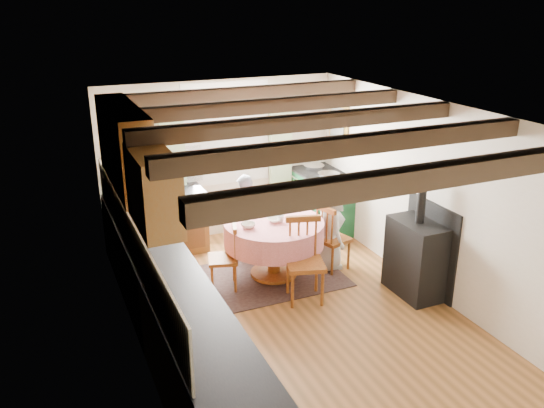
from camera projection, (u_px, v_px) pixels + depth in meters
name	position (u px, v px, depth m)	size (l,w,h in m)	color
floor	(299.00, 319.00, 6.48)	(3.60, 5.50, 0.00)	#965D2E
ceiling	(304.00, 114.00, 5.65)	(3.60, 5.50, 0.00)	white
wall_back	(221.00, 160.00, 8.43)	(3.60, 0.00, 2.40)	silver
wall_front	(486.00, 367.00, 3.70)	(3.60, 0.00, 2.40)	silver
wall_left	(135.00, 251.00, 5.39)	(0.00, 5.50, 2.40)	silver
wall_right	(435.00, 201.00, 6.74)	(0.00, 5.50, 2.40)	silver
beam_a	(429.00, 176.00, 3.96)	(3.60, 0.16, 0.16)	#312317
beam_b	(355.00, 144.00, 4.82)	(3.60, 0.16, 0.16)	#312317
beam_c	(303.00, 122.00, 5.68)	(3.60, 0.16, 0.16)	#312317
beam_d	(265.00, 106.00, 6.54)	(3.60, 0.16, 0.16)	#312317
beam_e	(236.00, 93.00, 7.40)	(3.60, 0.16, 0.16)	#312317
splash_left	(131.00, 239.00, 5.65)	(0.02, 4.50, 0.55)	beige
splash_back	(155.00, 168.00, 8.03)	(1.40, 0.02, 0.55)	beige
base_cabinet_left	(170.00, 313.00, 5.76)	(0.60, 5.30, 0.88)	brown
base_cabinet_back	(160.00, 224.00, 8.04)	(1.30, 0.60, 0.88)	brown
worktop_left	(169.00, 273.00, 5.61)	(0.64, 5.30, 0.04)	black
worktop_back	(158.00, 194.00, 7.86)	(1.30, 0.64, 0.04)	black
wall_cabinet_glass	(124.00, 146.00, 6.22)	(0.34, 1.80, 0.90)	brown
wall_cabinet_solid	(153.00, 190.00, 4.95)	(0.34, 0.90, 0.70)	brown
window_frame	(226.00, 134.00, 8.31)	(1.34, 0.03, 1.54)	white
window_pane	(226.00, 133.00, 8.32)	(1.20, 0.01, 1.40)	white
curtain_left	(174.00, 174.00, 8.09)	(0.35, 0.10, 2.10)	#B3D4A4
curtain_right	(280.00, 161.00, 8.73)	(0.35, 0.10, 2.10)	#B3D4A4
curtain_rod	(227.00, 94.00, 8.03)	(0.03, 0.03, 2.00)	black
wall_picture	(339.00, 123.00, 8.53)	(0.04, 0.50, 0.60)	gold
wall_plate	(285.00, 122.00, 8.62)	(0.30, 0.30, 0.02)	silver
rug	(274.00, 276.00, 7.47)	(1.76, 1.37, 0.01)	black
dining_table	(274.00, 249.00, 7.33)	(1.31, 1.31, 0.79)	pink
chair_near	(305.00, 261.00, 6.71)	(0.45, 0.47, 1.05)	#92541A
chair_left	(223.00, 257.00, 7.02)	(0.38, 0.40, 0.88)	#92541A
chair_right	(333.00, 236.00, 7.53)	(0.41, 0.43, 0.95)	#92541A
aga_range	(320.00, 201.00, 8.81)	(0.69, 1.07, 0.98)	#134B27
cast_iron_stove	(418.00, 238.00, 6.79)	(0.45, 0.75, 1.50)	black
child_far	(245.00, 216.00, 7.88)	(0.44, 0.29, 1.22)	slate
child_right	(330.00, 227.00, 7.54)	(0.57, 0.37, 1.17)	silver
bowl_a	(275.00, 220.00, 7.19)	(0.19, 0.19, 0.05)	silver
bowl_b	(248.00, 225.00, 7.00)	(0.18, 0.18, 0.06)	silver
cup	(281.00, 219.00, 7.17)	(0.09, 0.09, 0.09)	silver
canister_tall	(145.00, 187.00, 7.72)	(0.15, 0.15, 0.25)	#262628
canister_wide	(162.00, 182.00, 7.97)	(0.19, 0.19, 0.22)	#262628
canister_slim	(174.00, 183.00, 7.79)	(0.11, 0.11, 0.30)	#262628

